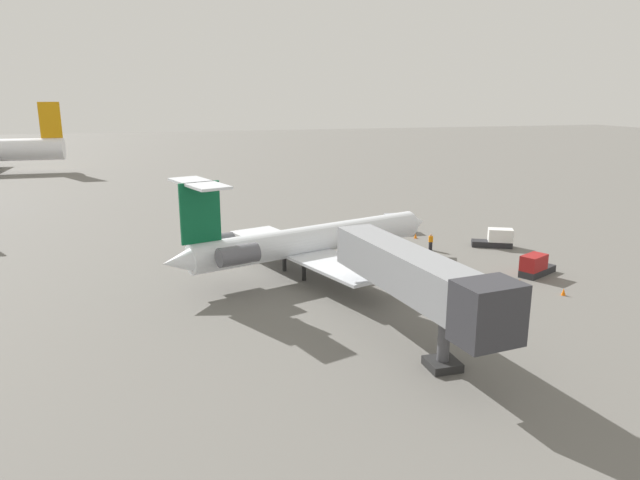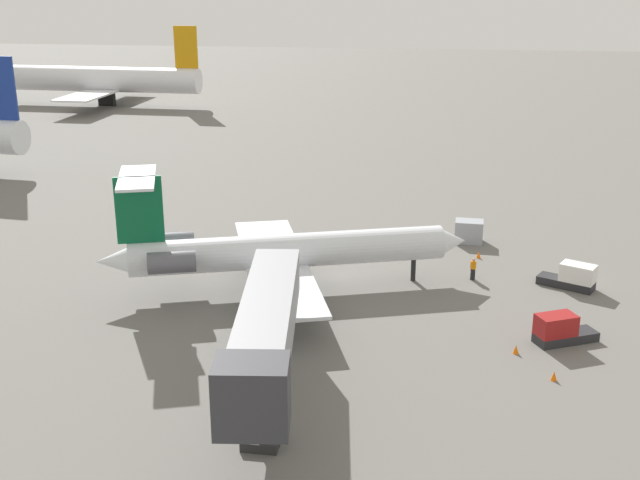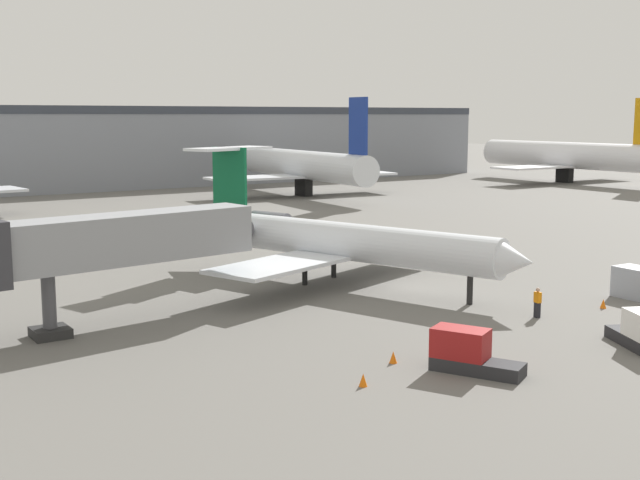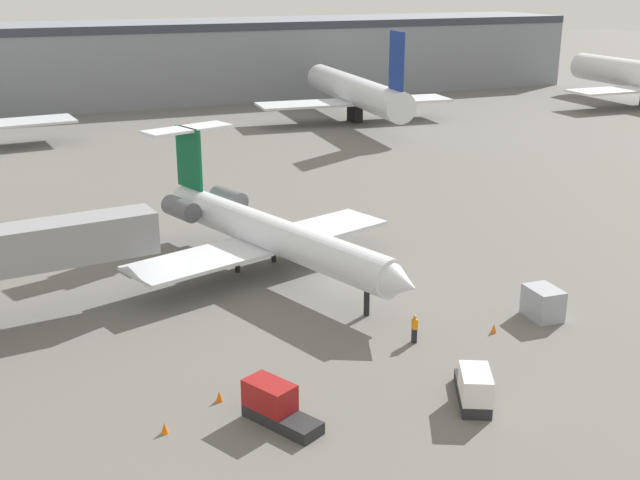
# 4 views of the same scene
# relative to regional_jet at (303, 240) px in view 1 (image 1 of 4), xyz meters

# --- Properties ---
(ground_plane) EXTENTS (400.00, 400.00, 0.10)m
(ground_plane) POSITION_rel_regional_jet_xyz_m (2.41, -4.58, -3.07)
(ground_plane) COLOR #66635E
(regional_jet) EXTENTS (20.41, 25.97, 8.84)m
(regional_jet) POSITION_rel_regional_jet_xyz_m (0.00, 0.00, 0.00)
(regional_jet) COLOR silver
(regional_jet) RESTS_ON ground_plane
(jet_bridge) EXTENTS (16.63, 4.94, 6.25)m
(jet_bridge) POSITION_rel_regional_jet_xyz_m (-17.10, -2.98, 1.54)
(jet_bridge) COLOR gray
(jet_bridge) RESTS_ON ground_plane
(ground_crew_marshaller) EXTENTS (0.34, 0.44, 1.69)m
(ground_crew_marshaller) POSITION_rel_regional_jet_xyz_m (4.13, -14.16, -2.17)
(ground_crew_marshaller) COLOR black
(ground_crew_marshaller) RESTS_ON ground_plane
(baggage_tug_lead) EXTENTS (3.03, 4.20, 1.90)m
(baggage_tug_lead) POSITION_rel_regional_jet_xyz_m (-5.92, -19.11, -2.19)
(baggage_tug_lead) COLOR #262628
(baggage_tug_lead) RESTS_ON ground_plane
(baggage_tug_trailing) EXTENTS (3.01, 4.21, 1.90)m
(baggage_tug_trailing) POSITION_rel_regional_jet_xyz_m (3.48, -21.25, -2.19)
(baggage_tug_trailing) COLOR #262628
(baggage_tug_trailing) RESTS_ON ground_plane
(cargo_container_uld) EXTENTS (1.80, 2.42, 1.91)m
(cargo_container_uld) POSITION_rel_regional_jet_xyz_m (12.96, -14.11, -2.07)
(cargo_container_uld) COLOR #999EA8
(cargo_container_uld) RESTS_ON ground_plane
(traffic_cone_near) EXTENTS (0.36, 0.36, 0.55)m
(traffic_cone_near) POSITION_rel_regional_jet_xyz_m (-10.91, -18.15, -2.75)
(traffic_cone_near) COLOR orange
(traffic_cone_near) RESTS_ON ground_plane
(traffic_cone_mid) EXTENTS (0.36, 0.36, 0.55)m
(traffic_cone_mid) POSITION_rel_regional_jet_xyz_m (9.03, -14.80, -2.75)
(traffic_cone_mid) COLOR orange
(traffic_cone_mid) RESTS_ON ground_plane
(traffic_cone_far) EXTENTS (0.36, 0.36, 0.55)m
(traffic_cone_far) POSITION_rel_regional_jet_xyz_m (-7.84, -16.32, -2.75)
(traffic_cone_far) COLOR orange
(traffic_cone_far) RESTS_ON ground_plane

